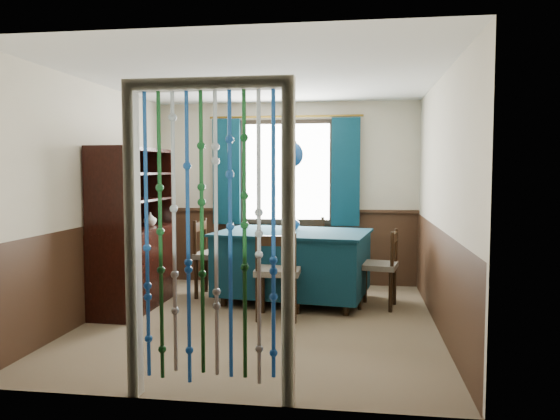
% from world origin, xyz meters
% --- Properties ---
extents(floor, '(4.00, 4.00, 0.00)m').
position_xyz_m(floor, '(0.00, 0.00, 0.00)').
color(floor, brown).
rests_on(floor, ground).
extents(ceiling, '(4.00, 4.00, 0.00)m').
position_xyz_m(ceiling, '(0.00, 0.00, 2.50)').
color(ceiling, silver).
rests_on(ceiling, ground).
extents(wall_back, '(3.60, 0.00, 3.60)m').
position_xyz_m(wall_back, '(0.00, 2.00, 1.25)').
color(wall_back, beige).
rests_on(wall_back, ground).
extents(wall_front, '(3.60, 0.00, 3.60)m').
position_xyz_m(wall_front, '(0.00, -2.00, 1.25)').
color(wall_front, beige).
rests_on(wall_front, ground).
extents(wall_left, '(0.00, 4.00, 4.00)m').
position_xyz_m(wall_left, '(-1.80, 0.00, 1.25)').
color(wall_left, beige).
rests_on(wall_left, ground).
extents(wall_right, '(0.00, 4.00, 4.00)m').
position_xyz_m(wall_right, '(1.80, 0.00, 1.25)').
color(wall_right, beige).
rests_on(wall_right, ground).
extents(wainscot_back, '(3.60, 0.00, 3.60)m').
position_xyz_m(wainscot_back, '(0.00, 1.99, 0.50)').
color(wainscot_back, '#372215').
rests_on(wainscot_back, ground).
extents(wainscot_front, '(3.60, 0.00, 3.60)m').
position_xyz_m(wainscot_front, '(0.00, -1.99, 0.50)').
color(wainscot_front, '#372215').
rests_on(wainscot_front, ground).
extents(wainscot_left, '(0.00, 4.00, 4.00)m').
position_xyz_m(wainscot_left, '(-1.79, 0.00, 0.50)').
color(wainscot_left, '#372215').
rests_on(wainscot_left, ground).
extents(wainscot_right, '(0.00, 4.00, 4.00)m').
position_xyz_m(wainscot_right, '(1.79, 0.00, 0.50)').
color(wainscot_right, '#372215').
rests_on(wainscot_right, ground).
extents(window, '(1.32, 0.12, 1.42)m').
position_xyz_m(window, '(0.00, 1.95, 1.55)').
color(window, black).
rests_on(window, wall_back).
extents(doorway, '(1.16, 0.12, 2.18)m').
position_xyz_m(doorway, '(0.00, -1.94, 1.05)').
color(doorway, silver).
rests_on(doorway, ground).
extents(dining_table, '(1.91, 1.45, 0.85)m').
position_xyz_m(dining_table, '(0.23, 0.92, 0.48)').
color(dining_table, '#0B2B39').
rests_on(dining_table, floor).
extents(chair_near, '(0.48, 0.45, 0.94)m').
position_xyz_m(chair_near, '(0.16, 0.14, 0.50)').
color(chair_near, black).
rests_on(chair_near, floor).
extents(chair_far, '(0.51, 0.49, 0.94)m').
position_xyz_m(chair_far, '(0.34, 1.70, 0.50)').
color(chair_far, black).
rests_on(chair_far, floor).
extents(chair_left, '(0.47, 0.49, 0.96)m').
position_xyz_m(chair_left, '(-0.80, 1.08, 0.51)').
color(chair_left, black).
rests_on(chair_left, floor).
extents(chair_right, '(0.49, 0.51, 0.90)m').
position_xyz_m(chair_right, '(1.25, 0.79, 0.48)').
color(chair_right, black).
rests_on(chair_right, floor).
extents(sideboard, '(0.50, 1.40, 1.82)m').
position_xyz_m(sideboard, '(-1.54, 0.38, 0.63)').
color(sideboard, black).
rests_on(sideboard, floor).
extents(pendant_lamp, '(0.23, 0.23, 0.89)m').
position_xyz_m(pendant_lamp, '(0.23, 0.92, 1.76)').
color(pendant_lamp, olive).
rests_on(pendant_lamp, ceiling).
extents(vase_table, '(0.17, 0.17, 0.17)m').
position_xyz_m(vase_table, '(0.19, 1.09, 0.93)').
color(vase_table, navy).
rests_on(vase_table, dining_table).
extents(bowl_shelf, '(0.21, 0.21, 0.05)m').
position_xyz_m(bowl_shelf, '(-1.48, 0.10, 1.27)').
color(bowl_shelf, beige).
rests_on(bowl_shelf, sideboard).
extents(vase_sideboard, '(0.20, 0.20, 0.18)m').
position_xyz_m(vase_sideboard, '(-1.48, 0.73, 1.00)').
color(vase_sideboard, beige).
rests_on(vase_sideboard, sideboard).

